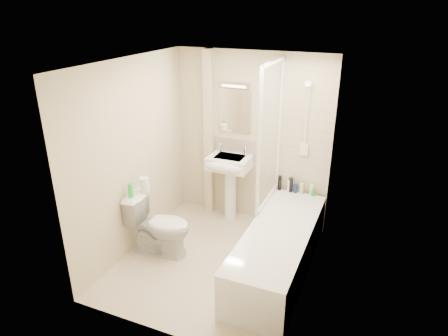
% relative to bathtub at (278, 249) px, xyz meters
% --- Properties ---
extents(floor, '(2.50, 2.50, 0.00)m').
position_rel_bathtub_xyz_m(floor, '(-0.75, -0.13, -0.29)').
color(floor, beige).
rests_on(floor, ground).
extents(wall_back, '(2.20, 0.02, 2.40)m').
position_rel_bathtub_xyz_m(wall_back, '(-0.75, 1.12, 0.91)').
color(wall_back, beige).
rests_on(wall_back, ground).
extents(wall_left, '(0.02, 2.50, 2.40)m').
position_rel_bathtub_xyz_m(wall_left, '(-1.85, -0.13, 0.91)').
color(wall_left, beige).
rests_on(wall_left, ground).
extents(wall_right, '(0.02, 2.50, 2.40)m').
position_rel_bathtub_xyz_m(wall_right, '(0.35, -0.13, 0.91)').
color(wall_right, beige).
rests_on(wall_right, ground).
extents(ceiling, '(2.20, 2.50, 0.02)m').
position_rel_bathtub_xyz_m(ceiling, '(-0.75, -0.13, 2.11)').
color(ceiling, white).
rests_on(ceiling, wall_back).
extents(tile_back, '(0.70, 0.01, 1.75)m').
position_rel_bathtub_xyz_m(tile_back, '(0.00, 1.11, 1.14)').
color(tile_back, beige).
rests_on(tile_back, wall_back).
extents(tile_right, '(0.01, 2.10, 1.75)m').
position_rel_bathtub_xyz_m(tile_right, '(0.34, 0.00, 1.14)').
color(tile_right, beige).
rests_on(tile_right, wall_right).
extents(pipe_boxing, '(0.12, 0.12, 2.40)m').
position_rel_bathtub_xyz_m(pipe_boxing, '(-1.37, 1.06, 0.91)').
color(pipe_boxing, beige).
rests_on(pipe_boxing, ground).
extents(splashback, '(0.60, 0.02, 0.30)m').
position_rel_bathtub_xyz_m(splashback, '(-0.99, 1.11, 0.74)').
color(splashback, beige).
rests_on(splashback, wall_back).
extents(mirror, '(0.46, 0.01, 0.60)m').
position_rel_bathtub_xyz_m(mirror, '(-0.99, 1.11, 1.29)').
color(mirror, white).
rests_on(mirror, wall_back).
extents(strip_light, '(0.42, 0.07, 0.07)m').
position_rel_bathtub_xyz_m(strip_light, '(-0.99, 1.08, 1.66)').
color(strip_light, silver).
rests_on(strip_light, wall_back).
extents(bathtub, '(0.70, 2.10, 0.55)m').
position_rel_bathtub_xyz_m(bathtub, '(0.00, 0.00, 0.00)').
color(bathtub, white).
rests_on(bathtub, ground).
extents(shower_screen, '(0.04, 0.92, 1.80)m').
position_rel_bathtub_xyz_m(shower_screen, '(-0.35, 0.67, 1.16)').
color(shower_screen, white).
rests_on(shower_screen, bathtub).
extents(shower_fixture, '(0.10, 0.16, 0.99)m').
position_rel_bathtub_xyz_m(shower_fixture, '(-0.00, 1.06, 1.26)').
color(shower_fixture, white).
rests_on(shower_fixture, wall_back).
extents(pedestal_sink, '(0.58, 0.51, 1.11)m').
position_rel_bathtub_xyz_m(pedestal_sink, '(-0.99, 0.88, 0.49)').
color(pedestal_sink, white).
rests_on(pedestal_sink, ground).
extents(bottle_black_a, '(0.05, 0.05, 0.21)m').
position_rel_bathtub_xyz_m(bottle_black_a, '(-0.29, 1.03, 0.36)').
color(bottle_black_a, black).
rests_on(bottle_black_a, bathtub).
extents(bottle_white_a, '(0.05, 0.05, 0.17)m').
position_rel_bathtub_xyz_m(bottle_white_a, '(-0.16, 1.03, 0.35)').
color(bottle_white_a, white).
rests_on(bottle_white_a, bathtub).
extents(bottle_black_b, '(0.06, 0.06, 0.20)m').
position_rel_bathtub_xyz_m(bottle_black_b, '(-0.14, 1.03, 0.36)').
color(bottle_black_b, black).
rests_on(bottle_black_b, bathtub).
extents(bottle_blue, '(0.06, 0.06, 0.12)m').
position_rel_bathtub_xyz_m(bottle_blue, '(-0.07, 1.03, 0.32)').
color(bottle_blue, navy).
rests_on(bottle_blue, bathtub).
extents(bottle_cream, '(0.05, 0.05, 0.15)m').
position_rel_bathtub_xyz_m(bottle_cream, '(0.02, 1.03, 0.33)').
color(bottle_cream, beige).
rests_on(bottle_cream, bathtub).
extents(bottle_white_b, '(0.05, 0.05, 0.15)m').
position_rel_bathtub_xyz_m(bottle_white_b, '(0.15, 1.03, 0.34)').
color(bottle_white_b, silver).
rests_on(bottle_white_b, bathtub).
extents(bottle_green, '(0.06, 0.06, 0.08)m').
position_rel_bathtub_xyz_m(bottle_green, '(0.17, 1.03, 0.30)').
color(bottle_green, green).
rests_on(bottle_green, bathtub).
extents(toilet, '(0.63, 0.88, 0.79)m').
position_rel_bathtub_xyz_m(toilet, '(-1.47, -0.22, 0.11)').
color(toilet, white).
rests_on(toilet, ground).
extents(toilet_roll_lower, '(0.11, 0.11, 0.10)m').
position_rel_bathtub_xyz_m(toilet_roll_lower, '(-1.69, -0.14, 0.55)').
color(toilet_roll_lower, white).
rests_on(toilet_roll_lower, toilet).
extents(toilet_roll_upper, '(0.12, 0.12, 0.09)m').
position_rel_bathtub_xyz_m(toilet_roll_upper, '(-1.69, -0.16, 0.64)').
color(toilet_roll_upper, white).
rests_on(toilet_roll_upper, toilet_roll_lower).
extents(green_bottle, '(0.06, 0.06, 0.18)m').
position_rel_bathtub_xyz_m(green_bottle, '(-1.76, -0.35, 0.59)').
color(green_bottle, green).
rests_on(green_bottle, toilet).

